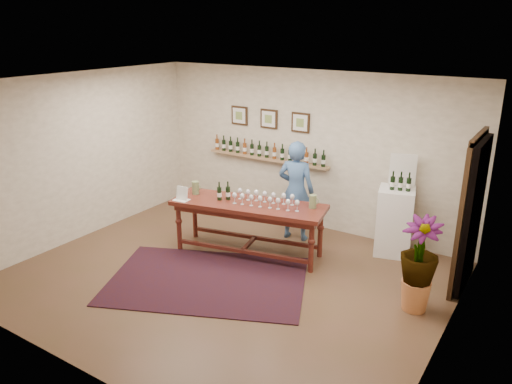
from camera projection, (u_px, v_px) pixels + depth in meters
The scene contains 14 objects.
ground at pixel (226, 278), 7.30m from camera, with size 6.00×6.00×0.00m, color brown.
room_shell at pixel (415, 196), 7.33m from camera, with size 6.00×6.00×6.00m.
rug at pixel (207, 280), 7.21m from camera, with size 2.79×1.86×0.01m, color #42140B.
tasting_table at pixel (248, 211), 7.85m from camera, with size 2.54×1.26×0.86m.
table_glasses at pixel (263, 199), 7.72m from camera, with size 1.35×0.31×0.19m, color silver, non-canonical shape.
table_bottles at pixel (224, 191), 7.91m from camera, with size 0.27×0.15×0.29m, color black, non-canonical shape.
pitcher_left at pixel (196, 188), 8.19m from camera, with size 0.14×0.14×0.21m, color #6B7B4C, non-canonical shape.
pitcher_right at pixel (313, 201), 7.57m from camera, with size 0.13×0.13×0.21m, color #6B7B4C, non-canonical shape.
menu_card at pixel (182, 193), 7.92m from camera, with size 0.24×0.17×0.22m, color white.
display_pedestal at pixel (394, 221), 7.93m from camera, with size 0.54×0.54×1.09m, color white.
pedestal_bottles at pixel (401, 180), 7.64m from camera, with size 0.33×0.09×0.33m, color black, non-canonical shape.
info_sign at pixel (403, 170), 7.76m from camera, with size 0.41×0.02×0.56m, color white.
potted_plant at pixel (418, 264), 6.30m from camera, with size 0.58×0.58×1.10m.
person at pixel (296, 191), 8.38m from camera, with size 0.63×0.41×1.72m, color #3C5F8E.
Camera 1 is at (3.89, -5.23, 3.54)m, focal length 35.00 mm.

